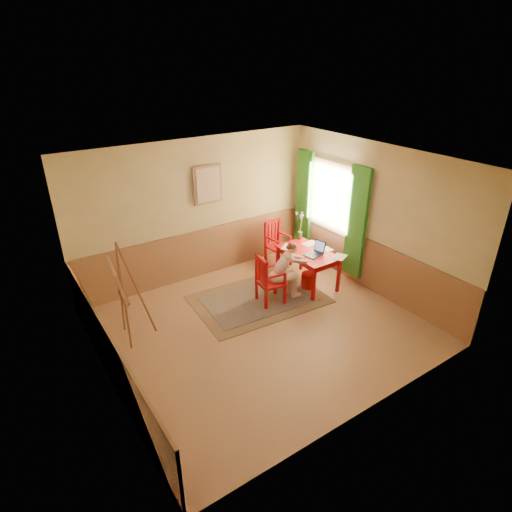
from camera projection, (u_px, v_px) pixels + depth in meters
room at (262, 253)px, 6.50m from camera, size 5.04×4.54×2.84m
wainscot at (237, 282)px, 7.49m from camera, size 5.00×4.50×1.00m
window at (329, 207)px, 8.55m from camera, size 0.12×2.01×2.20m
wall_portrait at (208, 185)px, 8.05m from camera, size 0.60×0.05×0.76m
rug at (259, 299)px, 7.91m from camera, size 2.51×1.77×0.02m
table at (308, 256)px, 8.15m from camera, size 0.72×1.20×0.72m
chair_left at (269, 280)px, 7.61m from camera, size 0.49×0.47×0.95m
chair_back at (277, 243)px, 9.02m from camera, size 0.48×0.49×0.97m
figure at (285, 269)px, 7.69m from camera, size 0.84×0.41×1.11m
laptop at (316, 252)px, 7.99m from camera, size 0.43×0.31×0.24m
papers at (315, 249)px, 8.20m from camera, size 0.90×1.22×0.00m
vase at (300, 227)px, 8.57m from camera, size 0.23×0.28×0.57m
wastebasket at (309, 281)px, 8.24m from camera, size 0.36×0.36×0.31m
easel at (120, 284)px, 6.40m from camera, size 0.61×0.77×1.71m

